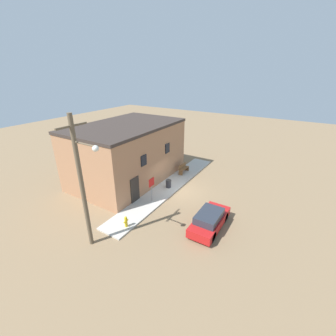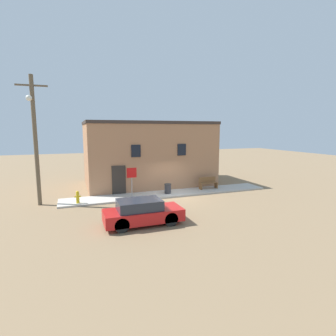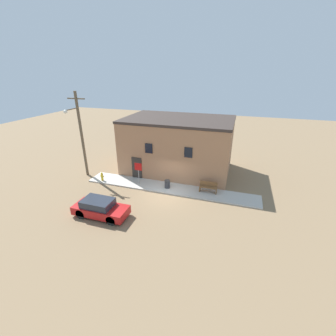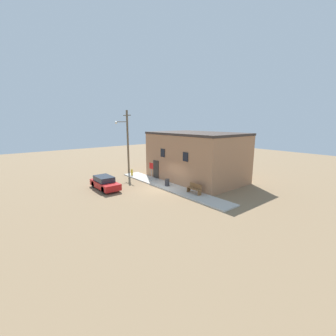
{
  "view_description": "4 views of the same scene",
  "coord_description": "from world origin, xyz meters",
  "px_view_note": "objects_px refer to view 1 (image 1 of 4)",
  "views": [
    {
      "loc": [
        -15.69,
        -8.57,
        9.98
      ],
      "look_at": [
        -0.14,
        1.03,
        2.0
      ],
      "focal_mm": 24.0,
      "sensor_mm": 36.0,
      "label": 1
    },
    {
      "loc": [
        -6.73,
        -16.85,
        4.79
      ],
      "look_at": [
        -0.14,
        1.03,
        2.0
      ],
      "focal_mm": 28.0,
      "sensor_mm": 36.0,
      "label": 2
    },
    {
      "loc": [
        5.31,
        -15.86,
        9.68
      ],
      "look_at": [
        -0.14,
        1.03,
        2.0
      ],
      "focal_mm": 24.0,
      "sensor_mm": 36.0,
      "label": 3
    },
    {
      "loc": [
        17.28,
        -13.15,
        6.65
      ],
      "look_at": [
        -0.14,
        1.03,
        2.0
      ],
      "focal_mm": 24.0,
      "sensor_mm": 36.0,
      "label": 4
    }
  ],
  "objects_px": {
    "trash_bin": "(168,184)",
    "parked_car": "(210,220)",
    "stop_sign": "(152,185)",
    "utility_pole": "(82,182)",
    "bench": "(183,169)",
    "fire_hydrant": "(126,221)"
  },
  "relations": [
    {
      "from": "trash_bin",
      "to": "utility_pole",
      "type": "distance_m",
      "value": 9.46
    },
    {
      "from": "fire_hydrant",
      "to": "stop_sign",
      "type": "xyz_separation_m",
      "value": [
        3.63,
        0.41,
        1.04
      ]
    },
    {
      "from": "trash_bin",
      "to": "parked_car",
      "type": "xyz_separation_m",
      "value": [
        -3.34,
        -5.33,
        0.16
      ]
    },
    {
      "from": "stop_sign",
      "to": "bench",
      "type": "relative_size",
      "value": 1.39
    },
    {
      "from": "fire_hydrant",
      "to": "stop_sign",
      "type": "distance_m",
      "value": 3.8
    },
    {
      "from": "stop_sign",
      "to": "bench",
      "type": "distance_m",
      "value": 6.37
    },
    {
      "from": "bench",
      "to": "trash_bin",
      "type": "height_order",
      "value": "bench"
    },
    {
      "from": "fire_hydrant",
      "to": "stop_sign",
      "type": "height_order",
      "value": "stop_sign"
    },
    {
      "from": "trash_bin",
      "to": "parked_car",
      "type": "distance_m",
      "value": 6.29
    },
    {
      "from": "parked_car",
      "to": "utility_pole",
      "type": "bearing_deg",
      "value": 133.41
    },
    {
      "from": "stop_sign",
      "to": "parked_car",
      "type": "height_order",
      "value": "stop_sign"
    },
    {
      "from": "fire_hydrant",
      "to": "parked_car",
      "type": "relative_size",
      "value": 0.2
    },
    {
      "from": "bench",
      "to": "fire_hydrant",
      "type": "bearing_deg",
      "value": -175.08
    },
    {
      "from": "trash_bin",
      "to": "parked_car",
      "type": "bearing_deg",
      "value": -122.06
    },
    {
      "from": "stop_sign",
      "to": "trash_bin",
      "type": "bearing_deg",
      "value": 1.6
    },
    {
      "from": "bench",
      "to": "parked_car",
      "type": "height_order",
      "value": "parked_car"
    },
    {
      "from": "trash_bin",
      "to": "stop_sign",
      "type": "bearing_deg",
      "value": -178.4
    },
    {
      "from": "parked_car",
      "to": "stop_sign",
      "type": "bearing_deg",
      "value": 83.18
    },
    {
      "from": "trash_bin",
      "to": "utility_pole",
      "type": "xyz_separation_m",
      "value": [
        -8.63,
        0.26,
        3.87
      ]
    },
    {
      "from": "utility_pole",
      "to": "parked_car",
      "type": "relative_size",
      "value": 2.04
    },
    {
      "from": "bench",
      "to": "utility_pole",
      "type": "relative_size",
      "value": 0.18
    },
    {
      "from": "fire_hydrant",
      "to": "trash_bin",
      "type": "height_order",
      "value": "fire_hydrant"
    }
  ]
}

